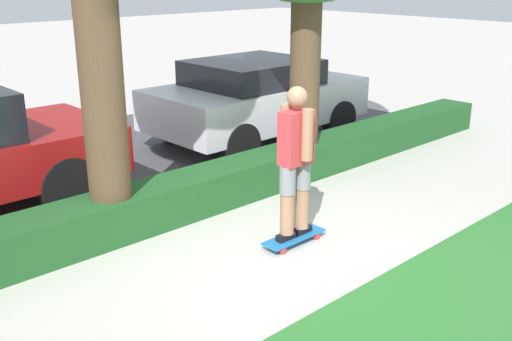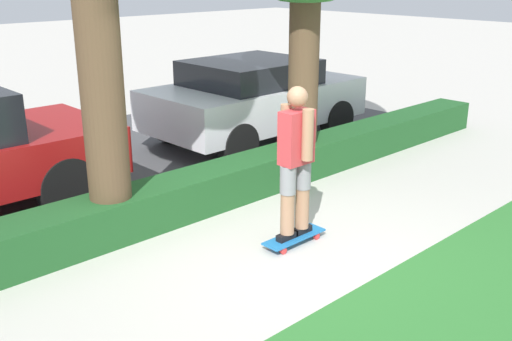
# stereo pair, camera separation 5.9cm
# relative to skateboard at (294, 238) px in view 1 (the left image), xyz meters

# --- Properties ---
(ground_plane) EXTENTS (60.00, 60.00, 0.00)m
(ground_plane) POSITION_rel_skateboard_xyz_m (-0.17, -0.09, -0.08)
(ground_plane) COLOR #BCB7AD
(street_asphalt) EXTENTS (12.54, 5.00, 0.01)m
(street_asphalt) POSITION_rel_skateboard_xyz_m (-0.17, 4.11, -0.07)
(street_asphalt) COLOR #474749
(street_asphalt) RESTS_ON ground_plane
(hedge_row) EXTENTS (12.54, 0.60, 0.49)m
(hedge_row) POSITION_rel_skateboard_xyz_m (-0.17, 1.51, 0.17)
(hedge_row) COLOR #1E5123
(hedge_row) RESTS_ON ground_plane
(skateboard) EXTENTS (0.79, 0.24, 0.09)m
(skateboard) POSITION_rel_skateboard_xyz_m (0.00, 0.00, 0.00)
(skateboard) COLOR #1E6BAD
(skateboard) RESTS_ON ground_plane
(skater_person) EXTENTS (0.50, 0.43, 1.67)m
(skater_person) POSITION_rel_skateboard_xyz_m (0.00, 0.00, 0.91)
(skater_person) COLOR black
(skater_person) RESTS_ON skateboard
(parked_car_middle) EXTENTS (3.84, 2.00, 1.42)m
(parked_car_middle) POSITION_rel_skateboard_xyz_m (2.57, 3.39, 0.69)
(parked_car_middle) COLOR silver
(parked_car_middle) RESTS_ON ground_plane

